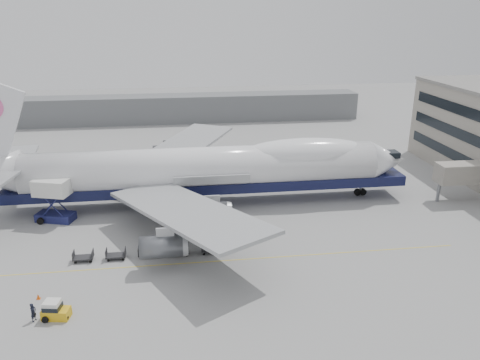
{
  "coord_description": "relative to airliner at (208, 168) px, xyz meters",
  "views": [
    {
      "loc": [
        -3.5,
        -54.67,
        27.86
      ],
      "look_at": [
        4.7,
        6.0,
        5.72
      ],
      "focal_mm": 35.0,
      "sensor_mm": 36.0,
      "label": 1
    }
  ],
  "objects": [
    {
      "name": "hangar",
      "position": [
        -10.64,
        58.0,
        -2.12
      ],
      "size": [
        110.0,
        8.0,
        7.0
      ],
      "primitive_type": "cube",
      "color": "slate",
      "rests_on": "ground"
    },
    {
      "name": "airliner",
      "position": [
        0.0,
        0.0,
        0.0
      ],
      "size": [
        67.0,
        55.3,
        19.98
      ],
      "color": "white",
      "rests_on": "ground"
    },
    {
      "name": "apron_line",
      "position": [
        -0.64,
        -18.0,
        -5.62
      ],
      "size": [
        60.0,
        0.15,
        0.01
      ],
      "primitive_type": "cube",
      "color": "gold",
      "rests_on": "ground"
    },
    {
      "name": "ground",
      "position": [
        -0.64,
        -12.0,
        -5.62
      ],
      "size": [
        260.0,
        260.0,
        0.0
      ],
      "primitive_type": "plane",
      "color": "gray",
      "rests_on": "ground"
    },
    {
      "name": "dolly_1",
      "position": [
        -12.2,
        -15.81,
        -5.09
      ],
      "size": [
        2.3,
        1.35,
        1.3
      ],
      "color": "#2D2D30",
      "rests_on": "ground"
    },
    {
      "name": "catering_truck",
      "position": [
        -21.86,
        -3.48,
        -2.18
      ],
      "size": [
        5.65,
        4.58,
        6.13
      ],
      "rotation": [
        0.0,
        0.0,
        -0.3
      ],
      "color": "navy",
      "rests_on": "ground"
    },
    {
      "name": "ground_worker",
      "position": [
        -18.6,
        -26.95,
        -4.67
      ],
      "size": [
        0.67,
        0.81,
        1.91
      ],
      "primitive_type": "imported",
      "rotation": [
        0.0,
        0.0,
        1.22
      ],
      "color": "black",
      "rests_on": "ground"
    },
    {
      "name": "traffic_cone",
      "position": [
        -19.21,
        -23.22,
        -5.34
      ],
      "size": [
        0.4,
        0.4,
        0.59
      ],
      "rotation": [
        0.0,
        0.0,
        0.01
      ],
      "color": "#E0520B",
      "rests_on": "ground"
    },
    {
      "name": "dolly_3",
      "position": [
        -4.67,
        -15.81,
        -5.09
      ],
      "size": [
        2.3,
        1.35,
        1.3
      ],
      "color": "#2D2D30",
      "rests_on": "ground"
    },
    {
      "name": "dolly_2",
      "position": [
        -8.44,
        -15.81,
        -5.09
      ],
      "size": [
        2.3,
        1.35,
        1.3
      ],
      "color": "#2D2D30",
      "rests_on": "ground"
    },
    {
      "name": "dolly_4",
      "position": [
        -0.9,
        -15.81,
        -5.09
      ],
      "size": [
        2.3,
        1.35,
        1.3
      ],
      "color": "#2D2D30",
      "rests_on": "ground"
    },
    {
      "name": "dolly_0",
      "position": [
        -15.97,
        -15.81,
        -5.09
      ],
      "size": [
        2.3,
        1.35,
        1.3
      ],
      "color": "#2D2D30",
      "rests_on": "ground"
    },
    {
      "name": "baggage_tug",
      "position": [
        -16.71,
        -26.73,
        -4.8
      ],
      "size": [
        2.75,
        1.8,
        1.87
      ],
      "rotation": [
        0.0,
        0.0,
        -0.18
      ],
      "color": "gold",
      "rests_on": "ground"
    }
  ]
}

